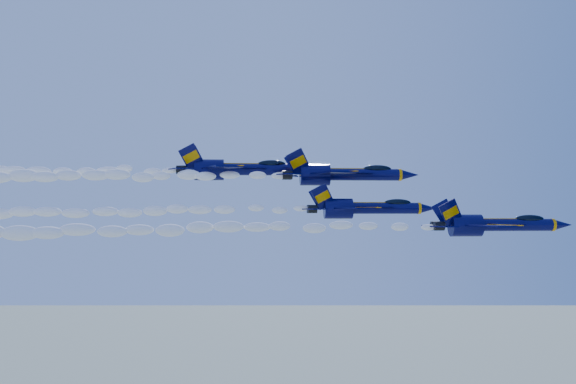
{
  "coord_description": "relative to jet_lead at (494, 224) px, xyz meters",
  "views": [
    {
      "loc": [
        -10.81,
        -77.3,
        151.56
      ],
      "look_at": [
        -5.11,
        0.67,
        153.56
      ],
      "focal_mm": 40.0,
      "sensor_mm": 36.0,
      "label": 1
    }
  ],
  "objects": [
    {
      "name": "smoke_trail_jet_lead",
      "position": [
        -38.43,
        -0.0,
        -0.47
      ],
      "size": [
        64.08,
        2.02,
        1.82
      ],
      "primitive_type": "ellipsoid",
      "color": "white"
    },
    {
      "name": "jet_second",
      "position": [
        -11.41,
        11.44,
        1.75
      ],
      "size": [
        15.87,
        13.02,
        5.9
      ],
      "color": "#07073C"
    },
    {
      "name": "jet_fourth",
      "position": [
        -26.84,
        22.31,
        7.03
      ],
      "size": [
        18.56,
        15.22,
        6.9
      ],
      "color": "#07073C"
    },
    {
      "name": "smoke_trail_jet_second",
      "position": [
        -50.23,
        11.44,
        1.26
      ],
      "size": [
        64.08,
        2.15,
        1.93
      ],
      "primitive_type": "ellipsoid",
      "color": "white"
    },
    {
      "name": "jet_lead",
      "position": [
        0.0,
        0.0,
        0.0
      ],
      "size": [
        14.94,
        12.26,
        5.55
      ],
      "color": "#07073C"
    },
    {
      "name": "jet_third",
      "position": [
        -12.97,
        18.41,
        6.18
      ],
      "size": [
        18.15,
        14.89,
        6.74
      ],
      "color": "#07073C"
    },
    {
      "name": "smoke_trail_jet_third",
      "position": [
        -52.77,
        18.41,
        5.67
      ],
      "size": [
        64.08,
        2.46,
        2.21
      ],
      "primitive_type": "ellipsoid",
      "color": "white"
    }
  ]
}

